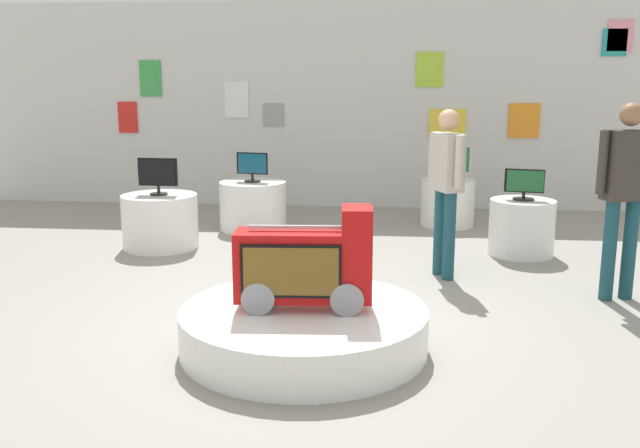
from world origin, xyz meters
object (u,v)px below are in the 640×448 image
Objects in this scene: display_pedestal_center_rear at (253,205)px; shopper_browsing_rear at (625,186)px; main_display_pedestal at (304,328)px; tv_on_far_right at (449,161)px; tv_on_right_rear at (524,184)px; tv_on_left_rear at (158,175)px; display_pedestal_right_rear at (522,228)px; shopper_browsing_near_truck at (446,180)px; novelty_firetruck_tv at (306,268)px; tv_on_center_rear at (252,166)px; display_pedestal_left_rear at (160,221)px; display_pedestal_far_right at (448,203)px.

shopper_browsing_rear reaches higher than display_pedestal_center_rear.
tv_on_far_right reaches higher than main_display_pedestal.
tv_on_right_rear is at bearing -65.37° from tv_on_far_right.
tv_on_left_rear is at bearing 125.11° from main_display_pedestal.
display_pedestal_right_rear is 0.43× the size of shopper_browsing_near_truck.
display_pedestal_center_rear is (-1.20, 4.08, -0.30)m from novelty_firetruck_tv.
tv_on_center_rear is at bearing 106.19° from main_display_pedestal.
shopper_browsing_rear reaches higher than display_pedestal_left_rear.
shopper_browsing_rear is (1.26, -3.09, 0.71)m from display_pedestal_far_right.
shopper_browsing_rear is (3.83, -2.62, 0.71)m from display_pedestal_center_rear.
display_pedestal_right_rear is 1.80m from shopper_browsing_rear.
display_pedestal_left_rear is at bearing 164.15° from shopper_browsing_near_truck.
main_display_pedestal is at bearing -107.05° from tv_on_far_right.
tv_on_right_rear is 0.24× the size of shopper_browsing_rear.
shopper_browsing_near_truck reaches higher than tv_on_left_rear.
display_pedestal_far_right is 2.61m from shopper_browsing_near_truck.
tv_on_far_right reaches higher than tv_on_left_rear.
shopper_browsing_near_truck is (3.22, -0.91, 0.66)m from display_pedestal_left_rear.
tv_on_left_rear is 0.65× the size of display_pedestal_right_rear.
tv_on_far_right is 2.52m from shopper_browsing_near_truck.
shopper_browsing_near_truck is at bearing -95.33° from tv_on_far_right.
shopper_browsing_near_truck reaches higher than tv_on_right_rear.
main_display_pedestal is at bearing -119.76° from shopper_browsing_near_truck.
tv_on_far_right is at bearing 112.25° from shopper_browsing_rear.
shopper_browsing_near_truck reaches higher than display_pedestal_right_rear.
shopper_browsing_rear is (0.56, -1.56, 0.71)m from display_pedestal_right_rear.
tv_on_left_rear is 4.19m from display_pedestal_right_rear.
display_pedestal_far_right is at bearing 91.13° from tv_on_far_right.
tv_on_far_right reaches higher than display_pedestal_center_rear.
display_pedestal_center_rear is 0.52m from tv_on_center_rear.
display_pedestal_left_rear is (-2.06, 2.94, 0.16)m from main_display_pedestal.
shopper_browsing_rear reaches higher than display_pedestal_right_rear.
display_pedestal_center_rear is 2.06× the size of tv_on_right_rear.
tv_on_far_right is at bearing 114.63° from tv_on_right_rear.
shopper_browsing_rear reaches higher than display_pedestal_far_right.
display_pedestal_center_rear is 1.23× the size of display_pedestal_far_right.
display_pedestal_left_rear is 1.44m from display_pedestal_center_rear.
novelty_firetruck_tv reaches higher than display_pedestal_right_rear.
tv_on_left_rear is 1.09× the size of tv_on_right_rear.
display_pedestal_far_right is (1.37, 4.54, -0.30)m from novelty_firetruck_tv.
novelty_firetruck_tv is 4.26m from display_pedestal_center_rear.
tv_on_left_rear is 3.35m from shopper_browsing_near_truck.
display_pedestal_right_rear is at bearing 55.19° from main_display_pedestal.
tv_on_left_rear reaches higher than main_display_pedestal.
novelty_firetruck_tv is 3.67m from display_pedestal_right_rear.
novelty_firetruck_tv is 4.75m from tv_on_far_right.
shopper_browsing_near_truck is (-0.23, -2.51, 0.10)m from tv_on_far_right.
shopper_browsing_near_truck is at bearing -133.65° from tv_on_right_rear.
display_pedestal_right_rear is at bearing -18.03° from display_pedestal_center_rear.
novelty_firetruck_tv is 1.14× the size of display_pedestal_center_rear.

